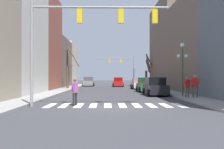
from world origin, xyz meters
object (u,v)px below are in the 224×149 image
(car_parked_left_mid, at_px, (146,85))
(street_tree_left_far, at_px, (68,69))
(pedestrian_waiting_at_curb, at_px, (187,85))
(street_tree_right_mid, at_px, (148,70))
(car_parked_right_mid, at_px, (89,82))
(car_driving_away_lane, at_px, (155,87))
(car_parked_right_far, at_px, (118,82))
(traffic_signal_near, at_px, (83,27))
(car_parked_left_near, at_px, (138,84))
(pedestrian_on_left_sidewalk, at_px, (195,84))
(traffic_signal_far, at_px, (122,64))
(street_lamp_right_corner, at_px, (183,59))
(pedestrian_crossing_street, at_px, (75,89))

(car_parked_left_mid, xyz_separation_m, street_tree_left_far, (-10.30, 7.32, 2.19))
(pedestrian_waiting_at_curb, height_order, street_tree_right_mid, street_tree_right_mid)
(car_parked_right_mid, xyz_separation_m, car_driving_away_lane, (8.22, -25.57, -0.02))
(car_parked_right_mid, relative_size, car_parked_right_far, 1.05)
(car_driving_away_lane, bearing_deg, traffic_signal_near, 147.19)
(traffic_signal_near, bearing_deg, pedestrian_waiting_at_curb, 31.56)
(car_parked_left_near, bearing_deg, car_parked_right_far, 16.06)
(traffic_signal_near, distance_m, street_tree_left_far, 23.17)
(car_parked_left_near, xyz_separation_m, pedestrian_on_left_sidewalk, (2.38, -18.16, 0.49))
(car_parked_right_mid, height_order, street_tree_left_far, street_tree_left_far)
(street_tree_left_far, bearing_deg, car_driving_away_lane, -52.21)
(traffic_signal_near, xyz_separation_m, car_parked_right_mid, (-2.15, 34.98, -3.98))
(traffic_signal_far, relative_size, car_parked_left_near, 1.68)
(pedestrian_waiting_at_curb, bearing_deg, street_lamp_right_corner, 58.17)
(traffic_signal_near, xyz_separation_m, pedestrian_crossing_street, (-0.58, 0.51, -3.80))
(car_parked_left_near, bearing_deg, street_lamp_right_corner, -174.22)
(car_parked_left_mid, xyz_separation_m, pedestrian_crossing_street, (-6.63, -14.88, 0.21))
(pedestrian_on_left_sidewalk, bearing_deg, pedestrian_waiting_at_curb, -155.61)
(traffic_signal_near, height_order, pedestrian_waiting_at_curb, traffic_signal_near)
(street_lamp_right_corner, bearing_deg, pedestrian_crossing_street, -146.06)
(car_driving_away_lane, distance_m, pedestrian_on_left_sidewalk, 5.06)
(car_driving_away_lane, bearing_deg, street_tree_right_mid, -6.95)
(car_driving_away_lane, xyz_separation_m, car_parked_right_far, (-2.62, 22.84, -0.02))
(traffic_signal_far, xyz_separation_m, car_parked_left_mid, (1.44, -22.45, -3.60))
(traffic_signal_far, bearing_deg, street_tree_right_mid, -60.00)
(car_driving_away_lane, relative_size, street_tree_right_mid, 0.83)
(traffic_signal_near, relative_size, car_parked_left_near, 1.81)
(traffic_signal_near, xyz_separation_m, street_lamp_right_corner, (7.79, 6.14, -1.48))
(traffic_signal_far, xyz_separation_m, car_parked_right_far, (-1.17, -5.59, -3.61))
(car_parked_right_far, bearing_deg, street_tree_right_mid, -105.48)
(pedestrian_waiting_at_curb, bearing_deg, street_tree_left_far, 93.91)
(pedestrian_waiting_at_curb, xyz_separation_m, street_tree_right_mid, (0.93, 26.05, 1.85))
(traffic_signal_near, distance_m, pedestrian_on_left_sidewalk, 10.43)
(car_parked_right_mid, height_order, car_parked_left_mid, car_parked_right_mid)
(traffic_signal_near, distance_m, pedestrian_waiting_at_curb, 9.80)
(car_parked_left_near, relative_size, car_parked_left_mid, 1.03)
(street_lamp_right_corner, bearing_deg, car_parked_left_near, 95.78)
(traffic_signal_far, relative_size, pedestrian_crossing_street, 4.57)
(pedestrian_waiting_at_curb, relative_size, street_tree_right_mid, 0.28)
(street_lamp_right_corner, bearing_deg, street_tree_right_mid, 87.94)
(traffic_signal_near, height_order, car_parked_right_mid, traffic_signal_near)
(pedestrian_crossing_street, height_order, pedestrian_waiting_at_curb, pedestrian_waiting_at_curb)
(car_parked_right_far, bearing_deg, pedestrian_waiting_at_curb, -171.11)
(traffic_signal_near, distance_m, car_parked_right_mid, 35.27)
(street_lamp_right_corner, distance_m, street_tree_right_mid, 24.68)
(car_parked_left_near, xyz_separation_m, car_parked_right_mid, (-8.22, 11.85, 0.10))
(street_lamp_right_corner, relative_size, car_parked_right_mid, 1.01)
(car_parked_left_mid, distance_m, car_parked_right_far, 17.06)
(traffic_signal_near, distance_m, car_parked_left_near, 24.25)
(car_parked_left_near, bearing_deg, street_tree_left_far, 92.32)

